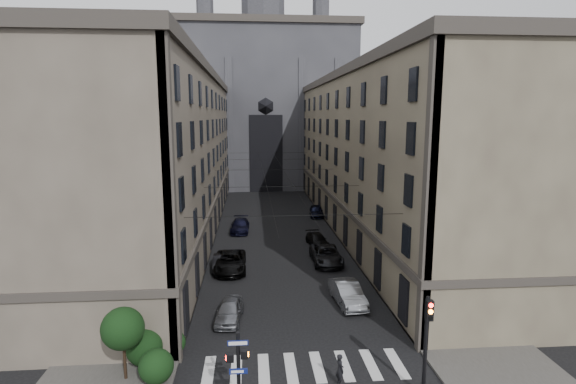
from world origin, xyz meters
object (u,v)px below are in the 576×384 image
object	(u,v)px
traffic_light_right	(427,335)
gothic_tower	(264,96)
car_left_near	(229,310)
car_left_midnear	(221,262)
car_right_midfar	(317,240)
pedestrian_signal_left	(238,366)
car_right_near	(347,293)
car_right_far	(316,211)
car_left_far	(240,226)
car_right_midnear	(326,255)
car_left_midfar	(231,262)
pedestrian	(340,369)

from	to	relation	value
traffic_light_right	gothic_tower	bearing A→B (deg)	94.38
car_left_near	car_left_midnear	size ratio (longest dim) A/B	1.08
car_right_midfar	traffic_light_right	bearing A→B (deg)	-94.32
pedestrian_signal_left	traffic_light_right	distance (m)	9.18
car_right_near	car_right_far	size ratio (longest dim) A/B	1.07
traffic_light_right	car_right_near	xyz separation A→B (m)	(-1.40, 11.32, -2.47)
car_right_near	car_right_far	world-z (taller)	car_right_near
car_right_midfar	car_right_far	distance (m)	14.28
car_left_midnear	car_left_far	bearing A→B (deg)	82.02
pedestrian_signal_left	traffic_light_right	size ratio (longest dim) A/B	0.77
car_left_far	car_right_near	world-z (taller)	car_right_near
car_left_near	traffic_light_right	bearing A→B (deg)	-36.87
gothic_tower	car_left_midnear	world-z (taller)	gothic_tower
car_right_midnear	car_right_midfar	xyz separation A→B (m)	(0.00, 5.85, -0.16)
car_left_near	car_right_near	world-z (taller)	car_right_near
pedestrian_signal_left	car_right_far	size ratio (longest dim) A/B	0.87
gothic_tower	car_left_midfar	bearing A→B (deg)	-95.05
traffic_light_right	car_left_near	xyz separation A→B (m)	(-9.99, 9.28, -2.58)
car_left_midfar	car_right_midnear	bearing A→B (deg)	8.26
car_left_far	car_left_midfar	bearing A→B (deg)	-90.29
gothic_tower	pedestrian_signal_left	size ratio (longest dim) A/B	14.50
car_left_near	car_right_midfar	world-z (taller)	car_left_near
traffic_light_right	car_left_far	bearing A→B (deg)	106.46
car_left_far	pedestrian	bearing A→B (deg)	-77.65
car_left_near	pedestrian	distance (m)	9.97
car_left_midnear	car_right_midfar	xyz separation A→B (m)	(9.85, 6.76, 0.01)
car_left_midnear	traffic_light_right	bearing A→B (deg)	-62.22
car_left_midfar	car_right_midfar	distance (m)	11.51
car_right_midfar	car_left_midnear	bearing A→B (deg)	-152.86
pedestrian	car_left_near	bearing A→B (deg)	23.56
car_right_near	pedestrian	world-z (taller)	pedestrian
gothic_tower	traffic_light_right	distance (m)	74.67
gothic_tower	car_right_midfar	size ratio (longest dim) A/B	13.13
car_left_midfar	traffic_light_right	bearing A→B (deg)	-62.47
car_left_midnear	car_right_midnear	bearing A→B (deg)	3.47
traffic_light_right	car_left_midnear	xyz separation A→B (m)	(-11.25, 19.82, -2.65)
car_right_far	pedestrian_signal_left	bearing A→B (deg)	-98.09
car_right_far	traffic_light_right	bearing A→B (deg)	-85.65
car_left_far	pedestrian	world-z (taller)	pedestrian
car_left_midnear	car_right_midfar	bearing A→B (deg)	32.68
car_left_near	car_right_midnear	xyz separation A→B (m)	(8.59, 11.44, 0.09)
car_right_midnear	car_left_far	bearing A→B (deg)	124.23
car_left_midnear	car_left_midfar	xyz separation A→B (m)	(0.90, -0.49, 0.19)
traffic_light_right	car_left_midnear	distance (m)	22.94
car_left_near	car_right_far	distance (m)	33.17
car_left_midnear	car_right_midnear	xyz separation A→B (m)	(9.85, 0.91, 0.17)
gothic_tower	pedestrian	xyz separation A→B (m)	(1.64, -71.69, -16.96)
gothic_tower	pedestrian	world-z (taller)	gothic_tower
car_left_midfar	car_right_far	xyz separation A→B (m)	(10.94, 21.39, -0.04)
car_left_midfar	car_right_near	distance (m)	12.00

